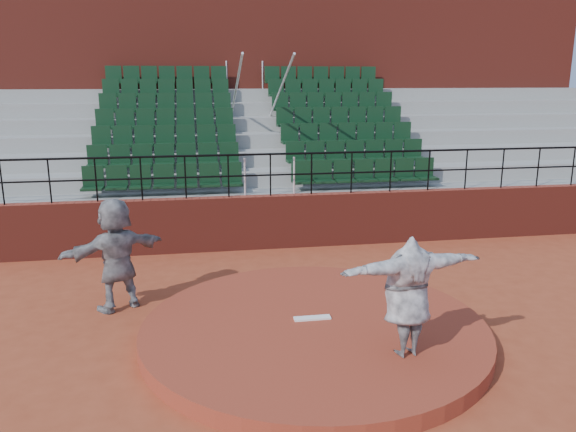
# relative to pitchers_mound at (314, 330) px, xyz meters

# --- Properties ---
(ground) EXTENTS (90.00, 90.00, 0.00)m
(ground) POSITION_rel_pitchers_mound_xyz_m (0.00, 0.00, -0.12)
(ground) COLOR #953C21
(ground) RESTS_ON ground
(pitchers_mound) EXTENTS (5.50, 5.50, 0.25)m
(pitchers_mound) POSITION_rel_pitchers_mound_xyz_m (0.00, 0.00, 0.00)
(pitchers_mound) COLOR maroon
(pitchers_mound) RESTS_ON ground
(pitching_rubber) EXTENTS (0.60, 0.15, 0.03)m
(pitching_rubber) POSITION_rel_pitchers_mound_xyz_m (0.00, 0.15, 0.14)
(pitching_rubber) COLOR white
(pitching_rubber) RESTS_ON pitchers_mound
(boundary_wall) EXTENTS (24.00, 0.30, 1.30)m
(boundary_wall) POSITION_rel_pitchers_mound_xyz_m (0.00, 5.00, 0.53)
(boundary_wall) COLOR maroon
(boundary_wall) RESTS_ON ground
(wall_railing) EXTENTS (24.04, 0.05, 1.03)m
(wall_railing) POSITION_rel_pitchers_mound_xyz_m (0.00, 5.00, 1.90)
(wall_railing) COLOR black
(wall_railing) RESTS_ON boundary_wall
(seating_deck) EXTENTS (24.00, 5.97, 4.63)m
(seating_deck) POSITION_rel_pitchers_mound_xyz_m (0.00, 8.64, 1.33)
(seating_deck) COLOR gray
(seating_deck) RESTS_ON ground
(press_box_facade) EXTENTS (24.00, 3.00, 7.10)m
(press_box_facade) POSITION_rel_pitchers_mound_xyz_m (0.00, 12.60, 3.43)
(press_box_facade) COLOR maroon
(press_box_facade) RESTS_ON ground
(pitcher) EXTENTS (2.20, 0.93, 1.73)m
(pitcher) POSITION_rel_pitchers_mound_xyz_m (1.05, -1.21, 0.99)
(pitcher) COLOR black
(pitcher) RESTS_ON pitchers_mound
(fielder) EXTENTS (1.95, 1.44, 2.04)m
(fielder) POSITION_rel_pitchers_mound_xyz_m (-3.21, 1.75, 0.90)
(fielder) COLOR black
(fielder) RESTS_ON ground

